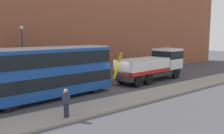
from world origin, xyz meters
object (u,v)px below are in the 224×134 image
Objects in this scene: recovery_tow_truck at (153,65)px; double_decker_bus at (47,71)px; street_lamp at (23,51)px; pedestrian_onlooker at (66,103)px.

double_decker_bus is (-12.19, -0.04, 0.47)m from recovery_tow_truck.
street_lamp reaches higher than recovery_tow_truck.
street_lamp is (-12.28, 5.36, 1.71)m from recovery_tow_truck.
recovery_tow_truck is 14.10m from pedestrian_onlooker.
street_lamp reaches higher than pedestrian_onlooker.
recovery_tow_truck is 12.20m from double_decker_bus.
recovery_tow_truck reaches higher than pedestrian_onlooker.
recovery_tow_truck is at bearing -23.56° from street_lamp.
double_decker_bus is 5.54m from street_lamp.
double_decker_bus reaches higher than pedestrian_onlooker.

